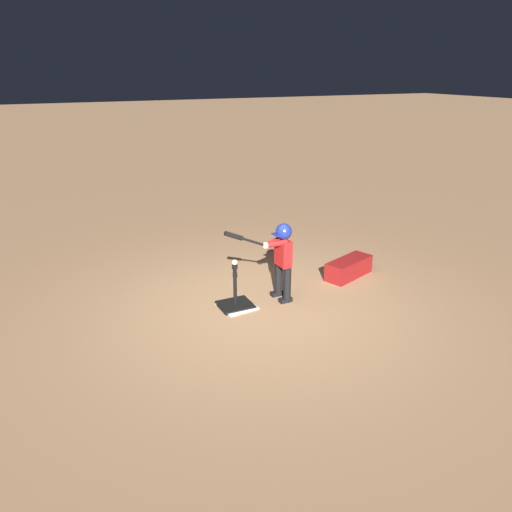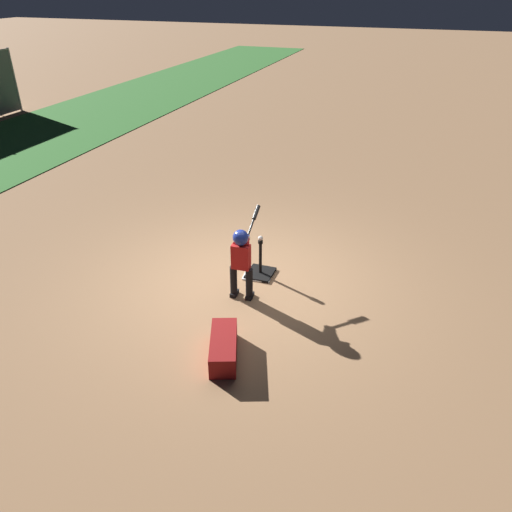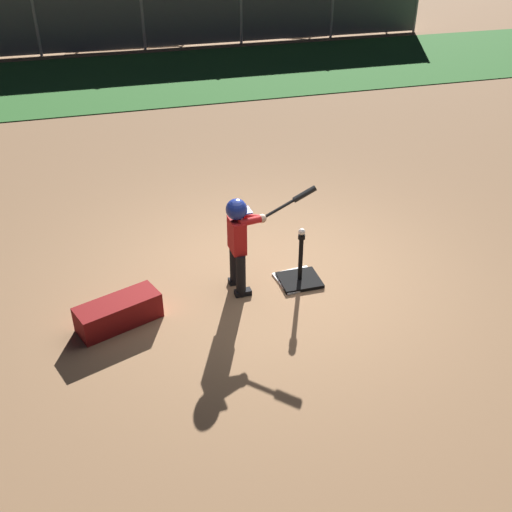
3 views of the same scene
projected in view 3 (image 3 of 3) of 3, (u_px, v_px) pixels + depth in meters
The scene contains 10 objects.
ground_plane at pixel (268, 274), 6.85m from camera, with size 90.00×90.00×0.00m, color #99704C.
grass_outfield_strip at pixel (161, 76), 13.78m from camera, with size 56.00×4.60×0.02m, color #33702D.
backstop_fence at pixel (141, 6), 15.50m from camera, with size 16.09×0.08×2.07m.
home_plate at pixel (298, 280), 6.73m from camera, with size 0.44×0.44×0.02m, color white.
batting_tee at pixel (300, 276), 6.68m from camera, with size 0.45×0.40×0.61m.
batter_child at pixel (240, 234), 6.24m from camera, with size 0.99×0.35×1.13m.
baseball at pixel (302, 232), 6.37m from camera, with size 0.07×0.07×0.07m, color white.
bleachers_left_center at pixel (133, 22), 16.90m from camera, with size 3.05×1.92×0.94m.
bleachers_far_right at pixel (332, 2), 18.52m from camera, with size 3.07×2.77×1.37m.
equipment_bag at pixel (119, 312), 6.01m from camera, with size 0.84×0.32×0.28m, color maroon.
Camera 3 is at (-1.70, -5.44, 3.81)m, focal length 42.00 mm.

